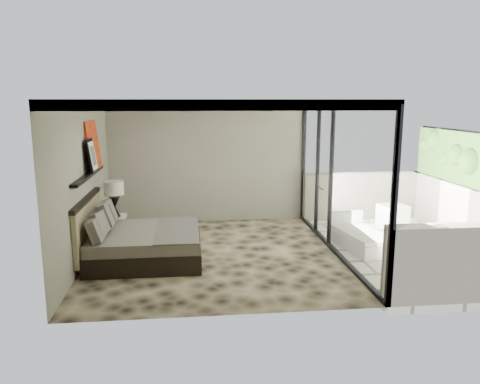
{
  "coord_description": "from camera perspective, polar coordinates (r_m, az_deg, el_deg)",
  "views": [
    {
      "loc": [
        -0.42,
        -8.22,
        2.78
      ],
      "look_at": [
        0.52,
        0.4,
        1.09
      ],
      "focal_mm": 35.0,
      "sensor_mm": 36.0,
      "label": 1
    }
  ],
  "objects": [
    {
      "name": "terrace_slab",
      "position": [
        9.65,
        19.85,
        -6.75
      ],
      "size": [
        3.0,
        5.0,
        0.12
      ],
      "primitive_type": "cube",
      "color": "beige",
      "rests_on": "ground"
    },
    {
      "name": "framed_print",
      "position": [
        8.74,
        -17.6,
        4.26
      ],
      "size": [
        0.11,
        0.5,
        0.6
      ],
      "primitive_type": "cube",
      "rotation": [
        0.0,
        -0.14,
        0.0
      ],
      "color": "black",
      "rests_on": "picture_ledge"
    },
    {
      "name": "back_wall",
      "position": [
        10.81,
        -3.96,
        3.69
      ],
      "size": [
        4.5,
        0.02,
        2.8
      ],
      "primitive_type": "cube",
      "color": "gray",
      "rests_on": "floor"
    },
    {
      "name": "floor",
      "position": [
        8.69,
        -3.16,
        -7.63
      ],
      "size": [
        5.0,
        5.0,
        0.0
      ],
      "primitive_type": "plane",
      "color": "black",
      "rests_on": "ground"
    },
    {
      "name": "table_lamp",
      "position": [
        9.55,
        -15.1,
        -0.25
      ],
      "size": [
        0.39,
        0.39,
        0.71
      ],
      "color": "black",
      "rests_on": "nightstand"
    },
    {
      "name": "ceiling",
      "position": [
        8.23,
        -3.37,
        11.1
      ],
      "size": [
        4.5,
        5.0,
        0.02
      ],
      "primitive_type": "cube",
      "color": "silver",
      "rests_on": "back_wall"
    },
    {
      "name": "bed",
      "position": [
        8.5,
        -12.14,
        -5.99
      ],
      "size": [
        1.98,
        1.92,
        1.09
      ],
      "color": "black",
      "rests_on": "floor"
    },
    {
      "name": "abstract_canvas",
      "position": [
        9.15,
        -17.48,
        5.49
      ],
      "size": [
        0.13,
        0.9,
        0.9
      ],
      "primitive_type": "cube",
      "rotation": [
        0.0,
        -0.1,
        0.0
      ],
      "color": "#A41F0E",
      "rests_on": "picture_ledge"
    },
    {
      "name": "glass_wall",
      "position": [
        8.75,
        11.62,
        1.75
      ],
      "size": [
        0.08,
        5.0,
        2.8
      ],
      "primitive_type": "cube",
      "color": "white",
      "rests_on": "floor"
    },
    {
      "name": "left_wall",
      "position": [
        8.53,
        -18.46,
        1.17
      ],
      "size": [
        0.02,
        5.0,
        2.8
      ],
      "primitive_type": "cube",
      "color": "gray",
      "rests_on": "floor"
    },
    {
      "name": "picture_ledge",
      "position": [
        8.6,
        -17.97,
        1.95
      ],
      "size": [
        0.12,
        2.2,
        0.05
      ],
      "primitive_type": "cube",
      "color": "black",
      "rests_on": "left_wall"
    },
    {
      "name": "nightstand",
      "position": [
        9.77,
        -15.07,
        -4.47
      ],
      "size": [
        0.6,
        0.6,
        0.46
      ],
      "primitive_type": "cube",
      "rotation": [
        0.0,
        0.0,
        0.37
      ],
      "color": "black",
      "rests_on": "floor"
    },
    {
      "name": "parapet_far",
      "position": [
        10.15,
        26.96,
        -2.87
      ],
      "size": [
        0.3,
        5.0,
        1.1
      ],
      "primitive_type": "cube",
      "color": "beige",
      "rests_on": "terrace_slab"
    },
    {
      "name": "lounger",
      "position": [
        9.34,
        14.54,
        -5.5
      ],
      "size": [
        0.95,
        1.55,
        0.57
      ],
      "rotation": [
        0.0,
        0.0,
        0.16
      ],
      "color": "silver",
      "rests_on": "terrace_slab"
    },
    {
      "name": "ottoman",
      "position": [
        10.9,
        18.1,
        -2.87
      ],
      "size": [
        0.64,
        0.64,
        0.52
      ],
      "primitive_type": "cube",
      "rotation": [
        0.0,
        0.0,
        0.26
      ],
      "color": "silver",
      "rests_on": "terrace_slab"
    }
  ]
}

